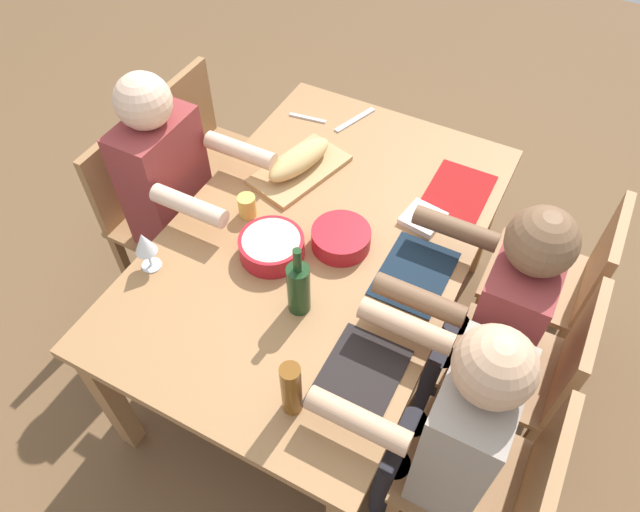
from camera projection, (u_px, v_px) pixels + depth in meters
name	position (u px, v px, depth m)	size (l,w,h in m)	color
ground_plane	(320.00, 342.00, 2.71)	(8.00, 8.00, 0.00)	brown
dining_table	(320.00, 251.00, 2.20)	(1.64, 1.06, 0.74)	#9E7044
chair_near_right	(561.00, 279.00, 2.34)	(0.40, 0.40, 0.85)	#9E7044
chair_near_center	(531.00, 368.00, 2.09)	(0.40, 0.40, 0.85)	#9E7044
diner_near_center	(495.00, 314.00, 1.98)	(0.41, 0.53, 1.20)	#2D2D38
chair_near_left	(494.00, 481.00, 1.83)	(0.40, 0.40, 0.85)	#9E7044
diner_near_left	(450.00, 427.00, 1.72)	(0.41, 0.53, 1.20)	#2D2D38
chair_far_right	(208.00, 149.00, 2.85)	(0.40, 0.40, 0.85)	#9E7044
chair_far_center	(150.00, 208.00, 2.59)	(0.40, 0.40, 0.85)	#9E7044
diner_far_center	(174.00, 186.00, 2.37)	(0.41, 0.53, 1.20)	#2D2D38
serving_bowl_greens	(341.00, 237.00, 2.09)	(0.21, 0.21, 0.07)	#B21923
serving_bowl_pasta	(272.00, 246.00, 2.06)	(0.23, 0.23, 0.08)	#B21923
cutting_board	(300.00, 170.00, 2.36)	(0.40, 0.22, 0.02)	tan
bread_loaf	(299.00, 159.00, 2.32)	(0.32, 0.11, 0.09)	tan
wine_bottle	(299.00, 287.00, 1.86)	(0.08, 0.08, 0.29)	#193819
beer_bottle	(291.00, 389.00, 1.63)	(0.06, 0.06, 0.22)	brown
wine_glass	(144.00, 244.00, 1.97)	(0.08, 0.08, 0.17)	silver
placemat_near_right	(458.00, 193.00, 2.28)	(0.32, 0.23, 0.01)	maroon
placemat_near_center	(415.00, 273.00, 2.03)	(0.32, 0.23, 0.01)	#142333
placemat_near_left	(359.00, 377.00, 1.78)	(0.32, 0.23, 0.01)	black
fork_far_right	(308.00, 118.00, 2.58)	(0.02, 0.17, 0.01)	silver
cup_far_center	(247.00, 206.00, 2.18)	(0.07, 0.07, 0.09)	gold
carving_knife	(355.00, 120.00, 2.57)	(0.23, 0.02, 0.01)	silver
napkin_stack	(423.00, 218.00, 2.19)	(0.14, 0.14, 0.02)	white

